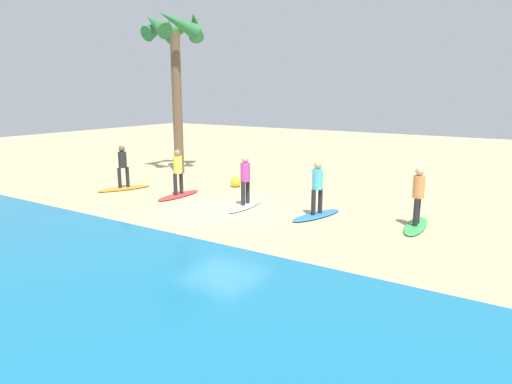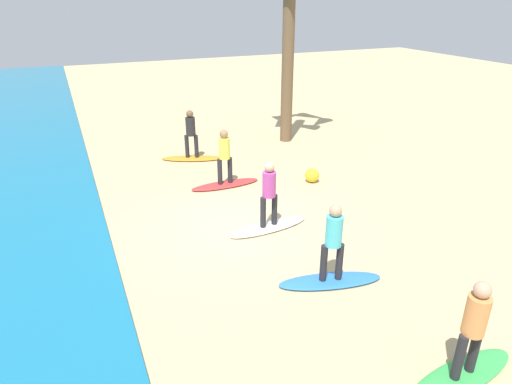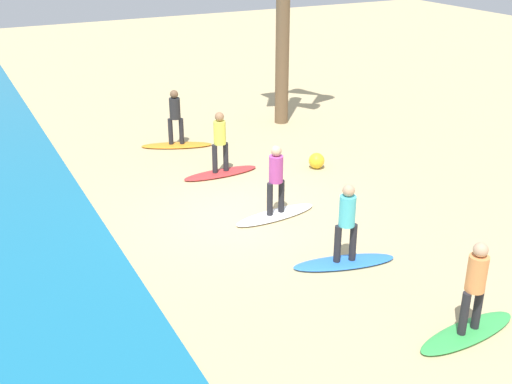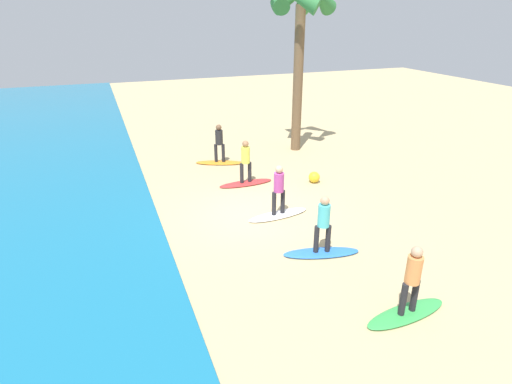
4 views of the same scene
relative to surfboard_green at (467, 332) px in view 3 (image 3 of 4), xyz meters
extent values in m
plane|color=tan|center=(5.87, 1.33, -0.04)|extent=(60.00, 60.00, 0.00)
ellipsoid|color=green|center=(0.00, 0.00, 0.00)|extent=(0.75, 2.14, 0.09)
cylinder|color=#232328|center=(-0.01, 0.16, 0.43)|extent=(0.14, 0.14, 0.78)
cylinder|color=#232328|center=(0.01, -0.16, 0.43)|extent=(0.14, 0.14, 0.78)
cylinder|color=#E58C4C|center=(0.00, 0.00, 1.14)|extent=(0.32, 0.32, 0.62)
sphere|color=tan|center=(0.00, 0.00, 1.56)|extent=(0.24, 0.24, 0.24)
ellipsoid|color=blue|center=(2.87, 0.51, 0.00)|extent=(1.06, 2.17, 0.09)
cylinder|color=#232328|center=(2.91, 0.66, 0.43)|extent=(0.14, 0.14, 0.78)
cylinder|color=#232328|center=(2.83, 0.35, 0.43)|extent=(0.14, 0.14, 0.78)
cylinder|color=#4CC6D1|center=(2.87, 0.51, 1.14)|extent=(0.32, 0.32, 0.62)
sphere|color=tan|center=(2.87, 0.51, 1.56)|extent=(0.24, 0.24, 0.24)
ellipsoid|color=white|center=(5.41, 0.68, 0.00)|extent=(0.77, 2.15, 0.09)
cylinder|color=#232328|center=(5.39, 0.84, 0.43)|extent=(0.14, 0.14, 0.78)
cylinder|color=#232328|center=(5.42, 0.52, 0.43)|extent=(0.14, 0.14, 0.78)
cylinder|color=#B74293|center=(5.41, 0.68, 1.14)|extent=(0.32, 0.32, 0.62)
sphere|color=tan|center=(5.41, 0.68, 1.56)|extent=(0.24, 0.24, 0.24)
ellipsoid|color=red|center=(8.34, 0.75, 0.00)|extent=(0.59, 2.11, 0.09)
cylinder|color=#232328|center=(8.34, 0.91, 0.43)|extent=(0.14, 0.14, 0.78)
cylinder|color=#232328|center=(8.34, 0.59, 0.43)|extent=(0.14, 0.14, 0.78)
cylinder|color=#E0E04C|center=(8.34, 0.75, 1.14)|extent=(0.32, 0.32, 0.62)
sphere|color=#9E704C|center=(8.34, 0.75, 1.56)|extent=(0.24, 0.24, 0.24)
ellipsoid|color=orange|center=(10.98, 1.01, 0.00)|extent=(1.30, 2.16, 0.09)
cylinder|color=#232328|center=(11.04, 1.16, 0.43)|extent=(0.14, 0.14, 0.78)
cylinder|color=#232328|center=(10.92, 0.86, 0.43)|extent=(0.14, 0.14, 0.78)
cylinder|color=#262628|center=(10.98, 1.01, 1.14)|extent=(0.32, 0.32, 0.62)
sphere|color=brown|center=(10.98, 1.01, 1.56)|extent=(0.24, 0.24, 0.24)
cylinder|color=brown|center=(11.68, -2.96, 3.14)|extent=(0.44, 0.44, 6.37)
sphere|color=yellow|center=(7.58, -1.78, 0.17)|extent=(0.43, 0.43, 0.43)
camera|label=1|loc=(-3.08, 13.03, 3.76)|focal=32.36mm
camera|label=2|loc=(-3.41, 4.84, 5.27)|focal=31.59mm
camera|label=3|loc=(-6.22, 7.12, 6.40)|focal=44.89mm
camera|label=4|loc=(-5.67, 5.66, 6.06)|focal=29.35mm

